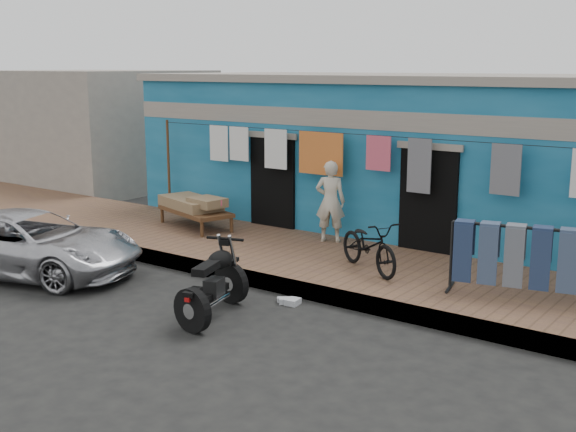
# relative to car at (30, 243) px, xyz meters

# --- Properties ---
(ground) EXTENTS (80.00, 80.00, 0.00)m
(ground) POSITION_rel_car_xyz_m (3.92, 0.16, -0.56)
(ground) COLOR black
(ground) RESTS_ON ground
(sidewalk) EXTENTS (28.00, 3.00, 0.25)m
(sidewalk) POSITION_rel_car_xyz_m (3.92, 3.16, -0.44)
(sidewalk) COLOR brown
(sidewalk) RESTS_ON ground
(curb) EXTENTS (28.00, 0.10, 0.25)m
(curb) POSITION_rel_car_xyz_m (3.92, 1.71, -0.44)
(curb) COLOR gray
(curb) RESTS_ON ground
(building) EXTENTS (12.20, 5.20, 3.36)m
(building) POSITION_rel_car_xyz_m (3.92, 7.15, 1.12)
(building) COLOR #145B84
(building) RESTS_ON ground
(neighbor_left) EXTENTS (6.00, 5.00, 3.40)m
(neighbor_left) POSITION_rel_car_xyz_m (-7.08, 7.16, 1.14)
(neighbor_left) COLOR #9E9384
(neighbor_left) RESTS_ON ground
(clothesline) EXTENTS (10.06, 0.06, 2.10)m
(clothesline) POSITION_rel_car_xyz_m (3.79, 4.41, 1.24)
(clothesline) COLOR brown
(clothesline) RESTS_ON sidewalk
(car) EXTENTS (4.36, 2.94, 1.13)m
(car) POSITION_rel_car_xyz_m (0.00, 0.00, 0.00)
(car) COLOR silver
(car) RESTS_ON ground
(seated_person) EXTENTS (0.66, 0.56, 1.55)m
(seated_person) POSITION_rel_car_xyz_m (3.42, 4.20, 0.46)
(seated_person) COLOR beige
(seated_person) RESTS_ON sidewalk
(bicycle) EXTENTS (1.70, 1.30, 1.05)m
(bicycle) POSITION_rel_car_xyz_m (5.03, 2.88, 0.21)
(bicycle) COLOR black
(bicycle) RESTS_ON sidewalk
(motorcycle) EXTENTS (1.51, 1.98, 1.07)m
(motorcycle) POSITION_rel_car_xyz_m (3.98, 0.25, -0.03)
(motorcycle) COLOR black
(motorcycle) RESTS_ON ground
(charpoy) EXTENTS (2.41, 1.97, 0.64)m
(charpoy) POSITION_rel_car_xyz_m (0.50, 3.59, 0.01)
(charpoy) COLOR brown
(charpoy) RESTS_ON sidewalk
(jeans_rack) EXTENTS (2.49, 1.48, 1.10)m
(jeans_rack) POSITION_rel_car_xyz_m (7.55, 3.02, 0.24)
(jeans_rack) COLOR black
(jeans_rack) RESTS_ON sidewalk
(litter_a) EXTENTS (0.25, 0.24, 0.09)m
(litter_a) POSITION_rel_car_xyz_m (4.47, 1.34, -0.52)
(litter_a) COLOR silver
(litter_a) RESTS_ON ground
(litter_b) EXTENTS (0.18, 0.17, 0.07)m
(litter_b) POSITION_rel_car_xyz_m (4.39, 1.36, -0.53)
(litter_b) COLOR silver
(litter_b) RESTS_ON ground
(litter_c) EXTENTS (0.21, 0.24, 0.09)m
(litter_c) POSITION_rel_car_xyz_m (4.60, 1.36, -0.52)
(litter_c) COLOR silver
(litter_c) RESTS_ON ground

